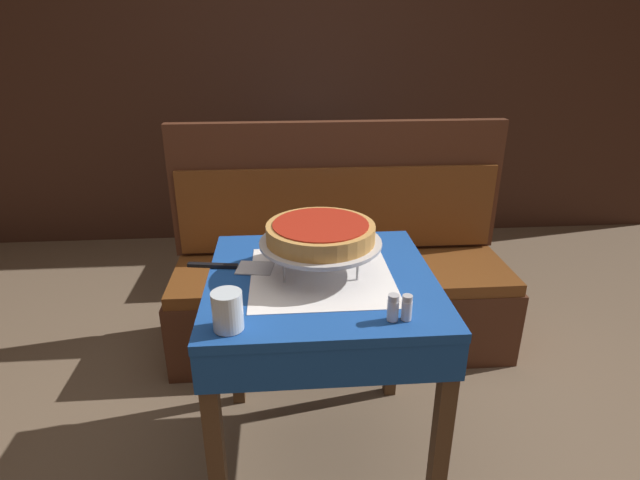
# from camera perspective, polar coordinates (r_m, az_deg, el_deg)

# --- Properties ---
(ground_plane) EXTENTS (14.00, 14.00, 0.00)m
(ground_plane) POSITION_cam_1_polar(r_m,az_deg,el_deg) (2.11, 0.12, -23.24)
(ground_plane) COLOR brown
(dining_table_front) EXTENTS (0.74, 0.74, 0.78)m
(dining_table_front) POSITION_cam_1_polar(r_m,az_deg,el_deg) (1.69, 0.14, -7.24)
(dining_table_front) COLOR #194799
(dining_table_front) RESTS_ON ground_plane
(dining_table_rear) EXTENTS (0.68, 0.68, 0.78)m
(dining_table_rear) POSITION_cam_1_polar(r_m,az_deg,el_deg) (3.32, -0.30, 8.12)
(dining_table_rear) COLOR #194799
(dining_table_rear) RESTS_ON ground_plane
(booth_bench) EXTENTS (1.67, 0.53, 1.11)m
(booth_bench) POSITION_cam_1_polar(r_m,az_deg,el_deg) (2.55, 2.39, -5.31)
(booth_bench) COLOR #4C2819
(booth_bench) RESTS_ON ground_plane
(back_wall_panel) EXTENTS (6.00, 0.04, 2.40)m
(back_wall_panel) POSITION_cam_1_polar(r_m,az_deg,el_deg) (3.77, -2.81, 17.97)
(back_wall_panel) COLOR #3D2319
(back_wall_panel) RESTS_ON ground_plane
(pizza_pan_stand) EXTENTS (0.40, 0.40, 0.11)m
(pizza_pan_stand) POSITION_cam_1_polar(r_m,az_deg,el_deg) (1.62, -0.08, -0.43)
(pizza_pan_stand) COLOR #ADADB2
(pizza_pan_stand) RESTS_ON dining_table_front
(deep_dish_pizza) EXTENTS (0.35, 0.35, 0.06)m
(deep_dish_pizza) POSITION_cam_1_polar(r_m,az_deg,el_deg) (1.61, -0.08, 0.89)
(deep_dish_pizza) COLOR #C68E47
(deep_dish_pizza) RESTS_ON pizza_pan_stand
(pizza_server) EXTENTS (0.30, 0.12, 0.01)m
(pizza_server) POSITION_cam_1_polar(r_m,az_deg,el_deg) (1.71, -9.63, -3.04)
(pizza_server) COLOR #BCBCC1
(pizza_server) RESTS_ON dining_table_front
(water_glass_near) EXTENTS (0.08, 0.08, 0.11)m
(water_glass_near) POSITION_cam_1_polar(r_m,az_deg,el_deg) (1.36, -10.52, -7.95)
(water_glass_near) COLOR silver
(water_glass_near) RESTS_ON dining_table_front
(salt_shaker) EXTENTS (0.03, 0.03, 0.08)m
(salt_shaker) POSITION_cam_1_polar(r_m,az_deg,el_deg) (1.40, 8.34, -7.66)
(salt_shaker) COLOR silver
(salt_shaker) RESTS_ON dining_table_front
(pepper_shaker) EXTENTS (0.03, 0.03, 0.07)m
(pepper_shaker) POSITION_cam_1_polar(r_m,az_deg,el_deg) (1.41, 9.89, -7.62)
(pepper_shaker) COLOR silver
(pepper_shaker) RESTS_ON dining_table_front
(napkin_holder) EXTENTS (0.10, 0.05, 0.09)m
(napkin_holder) POSITION_cam_1_polar(r_m,az_deg,el_deg) (1.92, -1.01, 1.53)
(napkin_holder) COLOR #B2B2B7
(napkin_holder) RESTS_ON dining_table_front
(condiment_caddy) EXTENTS (0.13, 0.13, 0.14)m
(condiment_caddy) POSITION_cam_1_polar(r_m,az_deg,el_deg) (3.28, -1.10, 10.47)
(condiment_caddy) COLOR black
(condiment_caddy) RESTS_ON dining_table_rear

